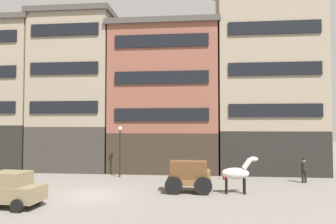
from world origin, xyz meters
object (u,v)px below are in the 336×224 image
at_px(streetlamp_curbside, 120,144).
at_px(fire_hydrant_curbside, 224,174).
at_px(draft_horse, 237,173).
at_px(sedan_dark, 8,189).
at_px(pedestrian_officer, 304,169).
at_px(cargo_wagon, 189,174).

relative_size(streetlamp_curbside, fire_hydrant_curbside, 4.96).
bearing_deg(streetlamp_curbside, fire_hydrant_curbside, -2.04).
relative_size(draft_horse, sedan_dark, 0.61).
bearing_deg(draft_horse, sedan_dark, -160.14).
bearing_deg(fire_hydrant_curbside, sedan_dark, -141.80).
distance_m(draft_horse, sedan_dark, 13.03).
xyz_separation_m(draft_horse, fire_hydrant_curbside, (-0.42, 4.88, -0.84)).
bearing_deg(pedestrian_officer, cargo_wagon, -153.42).
bearing_deg(cargo_wagon, pedestrian_officer, 26.58).
xyz_separation_m(draft_horse, sedan_dark, (-12.25, -4.42, -0.36)).
bearing_deg(streetlamp_curbside, cargo_wagon, -41.58).
bearing_deg(pedestrian_officer, fire_hydrant_curbside, 172.68).
relative_size(sedan_dark, streetlamp_curbside, 0.93).
height_order(cargo_wagon, sedan_dark, cargo_wagon).
relative_size(cargo_wagon, streetlamp_curbside, 0.71).
height_order(sedan_dark, fire_hydrant_curbside, sedan_dark).
bearing_deg(sedan_dark, draft_horse, 19.86).
bearing_deg(fire_hydrant_curbside, draft_horse, -85.06).
relative_size(cargo_wagon, fire_hydrant_curbside, 3.51).
relative_size(pedestrian_officer, fire_hydrant_curbside, 2.16).
height_order(pedestrian_officer, fire_hydrant_curbside, pedestrian_officer).
distance_m(pedestrian_officer, fire_hydrant_curbside, 5.83).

